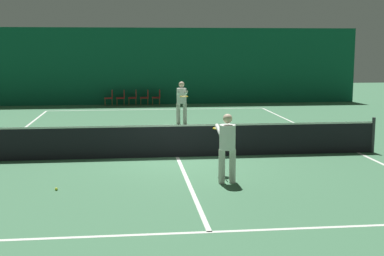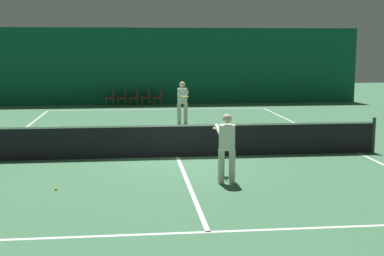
% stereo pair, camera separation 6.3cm
% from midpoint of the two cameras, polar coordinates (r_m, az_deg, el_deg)
% --- Properties ---
extents(ground_plane, '(60.00, 60.00, 0.00)m').
position_cam_midpoint_polar(ground_plane, '(15.58, -1.70, -3.11)').
color(ground_plane, '#3D704C').
extents(backdrop_curtain, '(23.00, 0.12, 4.20)m').
position_cam_midpoint_polar(backdrop_curtain, '(29.74, -4.12, 6.59)').
color(backdrop_curtain, '#0F5138').
rests_on(backdrop_curtain, ground).
extents(court_line_baseline_far, '(11.00, 0.10, 0.00)m').
position_cam_midpoint_polar(court_line_baseline_far, '(27.31, -3.84, 1.99)').
color(court_line_baseline_far, silver).
rests_on(court_line_baseline_far, ground).
extents(court_line_service_far, '(8.25, 0.10, 0.00)m').
position_cam_midpoint_polar(court_line_service_far, '(21.86, -3.13, 0.32)').
color(court_line_service_far, silver).
rests_on(court_line_service_far, ground).
extents(court_line_service_near, '(8.25, 0.10, 0.00)m').
position_cam_midpoint_polar(court_line_service_near, '(9.44, 1.69, -11.03)').
color(court_line_service_near, silver).
rests_on(court_line_service_near, ground).
extents(court_line_sideline_right, '(0.10, 23.80, 0.00)m').
position_cam_midpoint_polar(court_line_sideline_right, '(16.94, 17.19, -2.53)').
color(court_line_sideline_right, silver).
rests_on(court_line_sideline_right, ground).
extents(court_line_centre, '(0.10, 12.80, 0.00)m').
position_cam_midpoint_polar(court_line_centre, '(15.58, -1.70, -3.10)').
color(court_line_centre, silver).
rests_on(court_line_centre, ground).
extents(tennis_net, '(12.00, 0.10, 1.07)m').
position_cam_midpoint_polar(tennis_net, '(15.48, -1.71, -1.26)').
color(tennis_net, black).
rests_on(tennis_net, ground).
extents(player_near, '(0.42, 1.35, 1.64)m').
position_cam_midpoint_polar(player_near, '(12.52, 3.61, -1.58)').
color(player_near, beige).
rests_on(player_near, ground).
extents(player_far, '(0.44, 1.39, 1.76)m').
position_cam_midpoint_polar(player_far, '(22.03, -1.19, 3.07)').
color(player_far, beige).
rests_on(player_far, ground).
extents(courtside_chair_0, '(0.44, 0.44, 0.84)m').
position_cam_midpoint_polar(courtside_chair_0, '(29.29, -8.81, 3.31)').
color(courtside_chair_0, brown).
rests_on(courtside_chair_0, ground).
extents(courtside_chair_1, '(0.44, 0.44, 0.84)m').
position_cam_midpoint_polar(courtside_chair_1, '(29.28, -7.55, 3.34)').
color(courtside_chair_1, brown).
rests_on(courtside_chair_1, ground).
extents(courtside_chair_2, '(0.44, 0.44, 0.84)m').
position_cam_midpoint_polar(courtside_chair_2, '(29.27, -6.29, 3.36)').
color(courtside_chair_2, brown).
rests_on(courtside_chair_2, ground).
extents(courtside_chair_3, '(0.44, 0.44, 0.84)m').
position_cam_midpoint_polar(courtside_chair_3, '(29.28, -5.03, 3.38)').
color(courtside_chair_3, brown).
rests_on(courtside_chair_3, ground).
extents(courtside_chair_4, '(0.44, 0.44, 0.84)m').
position_cam_midpoint_polar(courtside_chair_4, '(29.31, -3.77, 3.40)').
color(courtside_chair_4, brown).
rests_on(courtside_chair_4, ground).
extents(tennis_ball, '(0.07, 0.07, 0.07)m').
position_cam_midpoint_polar(tennis_ball, '(12.39, -14.42, -6.32)').
color(tennis_ball, '#D1DB33').
rests_on(tennis_ball, ground).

